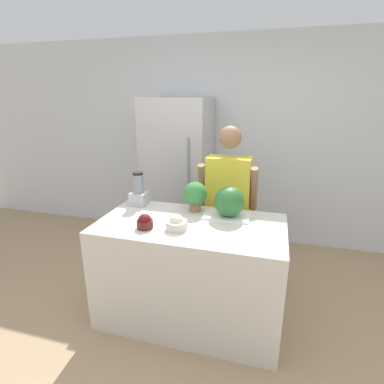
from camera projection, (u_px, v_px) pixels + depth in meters
name	position (u px, v px, depth m)	size (l,w,h in m)	color
ground_plane	(177.00, 349.00, 2.33)	(14.00, 14.00, 0.00)	tan
wall_back	(227.00, 143.00, 3.90)	(8.00, 0.06, 2.60)	silver
counter_island	(191.00, 271.00, 2.56)	(1.51, 0.82, 0.90)	beige
refrigerator	(178.00, 174.00, 3.80)	(0.78, 0.70, 1.87)	#B7B7BC
person	(227.00, 207.00, 2.97)	(0.56, 0.26, 1.62)	gray
cutting_board	(226.00, 216.00, 2.55)	(0.40, 0.24, 0.01)	white
watermelon	(229.00, 202.00, 2.50)	(0.25, 0.25, 0.25)	#2D6B33
bowl_cherries	(145.00, 222.00, 2.32)	(0.13, 0.13, 0.12)	#511E19
bowl_cream	(177.00, 223.00, 2.30)	(0.17, 0.17, 0.12)	beige
blender	(139.00, 192.00, 2.80)	(0.15, 0.15, 0.32)	#B7B7BC
potted_plant	(195.00, 195.00, 2.64)	(0.21, 0.21, 0.27)	#996647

